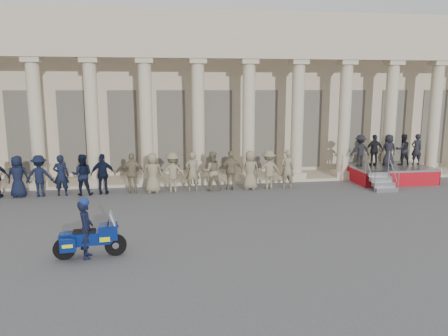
% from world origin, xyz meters
% --- Properties ---
extents(ground, '(90.00, 90.00, 0.00)m').
position_xyz_m(ground, '(0.00, 0.00, 0.00)').
color(ground, '#4D4D50').
rests_on(ground, ground).
extents(building, '(40.00, 12.50, 9.00)m').
position_xyz_m(building, '(-0.00, 14.74, 4.52)').
color(building, tan).
rests_on(building, ground).
extents(officer_rank, '(20.67, 0.72, 1.89)m').
position_xyz_m(officer_rank, '(-4.43, 6.28, 0.95)').
color(officer_rank, black).
rests_on(officer_rank, ground).
extents(reviewing_stand, '(4.14, 3.90, 2.46)m').
position_xyz_m(reviewing_stand, '(11.10, 7.11, 1.32)').
color(reviewing_stand, gray).
rests_on(reviewing_stand, ground).
extents(motorcycle, '(2.07, 0.86, 1.33)m').
position_xyz_m(motorcycle, '(-2.72, -1.59, 0.57)').
color(motorcycle, black).
rests_on(motorcycle, ground).
extents(rider, '(0.45, 0.65, 1.80)m').
position_xyz_m(rider, '(-2.83, -1.60, 0.89)').
color(rider, black).
rests_on(rider, ground).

